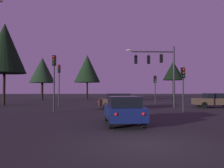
{
  "coord_description": "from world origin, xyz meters",
  "views": [
    {
      "loc": [
        -1.46,
        -7.52,
        1.85
      ],
      "look_at": [
        -0.27,
        19.19,
        2.59
      ],
      "focal_mm": 35.89,
      "sensor_mm": 36.0,
      "label": 1
    }
  ],
  "objects": [
    {
      "name": "car_crossing_left",
      "position": [
        0.28,
        14.5,
        0.8
      ],
      "size": [
        4.3,
        1.96,
        1.52
      ],
      "color": "#473828",
      "rests_on": "ground"
    },
    {
      "name": "traffic_light_median",
      "position": [
        -5.56,
        11.68,
        3.4
      ],
      "size": [
        0.31,
        0.36,
        4.84
      ],
      "color": "#232326",
      "rests_on": "ground"
    },
    {
      "name": "tree_center_horizon",
      "position": [
        -4.5,
        38.37,
        6.27
      ],
      "size": [
        5.31,
        5.31,
        9.08
      ],
      "color": "black",
      "rests_on": "ground"
    },
    {
      "name": "tree_behind_sign",
      "position": [
        -13.55,
        20.62,
        7.07
      ],
      "size": [
        5.19,
        5.19,
        10.2
      ],
      "color": "black",
      "rests_on": "ground"
    },
    {
      "name": "traffic_light_far_side",
      "position": [
        5.42,
        21.16,
        2.66
      ],
      "size": [
        0.37,
        0.39,
        3.72
      ],
      "color": "#232326",
      "rests_on": "ground"
    },
    {
      "name": "traffic_light_corner_right",
      "position": [
        5.47,
        11.29,
        2.7
      ],
      "size": [
        0.35,
        0.38,
        3.79
      ],
      "color": "#232326",
      "rests_on": "ground"
    },
    {
      "name": "tree_left_far",
      "position": [
        -12.72,
        35.06,
        5.63
      ],
      "size": [
        4.76,
        4.76,
        8.03
      ],
      "color": "black",
      "rests_on": "ground"
    },
    {
      "name": "ground_plane",
      "position": [
        0.0,
        24.5,
        0.0
      ],
      "size": [
        168.0,
        168.0,
        0.0
      ],
      "primitive_type": "plane",
      "color": "#262326",
      "rests_on": "ground"
    },
    {
      "name": "car_crossing_right",
      "position": [
        10.66,
        15.92,
        0.8
      ],
      "size": [
        4.61,
        2.15,
        1.52
      ],
      "color": "#473828",
      "rests_on": "ground"
    },
    {
      "name": "tree_right_cluster",
      "position": [
        11.34,
        32.03,
        5.36
      ],
      "size": [
        3.76,
        3.76,
        7.08
      ],
      "color": "black",
      "rests_on": "ground"
    },
    {
      "name": "traffic_signal_mast_arm",
      "position": [
        4.68,
        16.28,
        4.55
      ],
      "size": [
        5.29,
        0.4,
        6.61
      ],
      "color": "#232326",
      "rests_on": "ground"
    },
    {
      "name": "car_nearside_lane",
      "position": [
        -0.3,
        4.62,
        0.79
      ],
      "size": [
        2.02,
        4.21,
        1.52
      ],
      "color": "#0F1947",
      "rests_on": "ground"
    },
    {
      "name": "traffic_light_corner_left",
      "position": [
        -6.35,
        18.1,
        3.34
      ],
      "size": [
        0.33,
        0.37,
        4.74
      ],
      "color": "#232326",
      "rests_on": "ground"
    }
  ]
}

